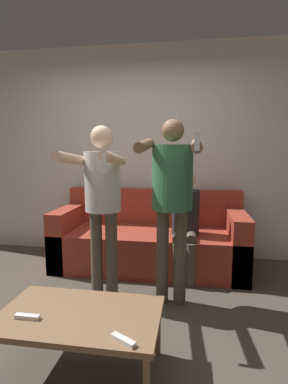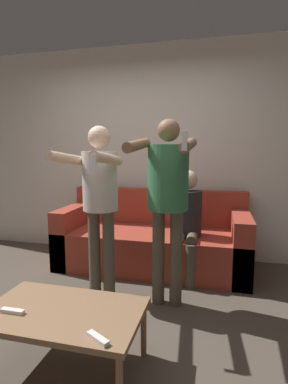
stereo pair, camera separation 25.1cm
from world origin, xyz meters
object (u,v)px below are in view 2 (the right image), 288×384
object	(u,v)px
remote_far	(12,311)
remote_near	(98,338)
person_seated	(187,219)
couch	(153,241)
person_standing_right	(168,189)
coffee_table	(63,316)
person_standing_left	(99,192)

from	to	relation	value
remote_far	remote_near	bearing A→B (deg)	-11.34
person_seated	couch	bearing A→B (deg)	153.45
person_standing_right	coffee_table	size ratio (longest dim) A/B	1.68
person_standing_left	remote_near	world-z (taller)	person_standing_left
person_standing_left	coffee_table	bearing A→B (deg)	-81.82
coffee_table	couch	bearing A→B (deg)	84.52
person_standing_left	coffee_table	size ratio (longest dim) A/B	1.63
person_standing_left	remote_far	world-z (taller)	person_standing_left
couch	remote_near	world-z (taller)	couch
couch	remote_near	size ratio (longest dim) A/B	14.78
person_standing_left	remote_far	size ratio (longest dim) A/B	10.65
couch	person_seated	bearing A→B (deg)	-26.55
couch	remote_far	world-z (taller)	couch
remote_far	coffee_table	bearing A→B (deg)	20.89
person_standing_right	remote_far	bearing A→B (deg)	-125.76
remote_near	remote_far	bearing A→B (deg)	168.66
person_standing_left	remote_near	distance (m)	1.40
couch	person_standing_left	world-z (taller)	person_standing_left
remote_far	person_standing_left	bearing A→B (deg)	82.44
person_standing_left	person_seated	size ratio (longest dim) A/B	1.37
couch	coffee_table	distance (m)	1.84
remote_near	remote_far	size ratio (longest dim) A/B	0.99
person_standing_right	remote_near	size ratio (longest dim) A/B	11.11
remote_near	couch	bearing A→B (deg)	94.22
couch	person_seated	size ratio (longest dim) A/B	1.87
remote_far	person_standing_right	bearing A→B (deg)	54.24
couch	remote_near	distance (m)	2.06
couch	person_standing_right	size ratio (longest dim) A/B	1.33
person_standing_left	remote_near	size ratio (longest dim) A/B	10.81
person_standing_right	remote_far	distance (m)	1.46
person_standing_right	coffee_table	xyz separation A→B (m)	(-0.49, -0.96, -0.68)
person_standing_left	person_standing_right	xyz separation A→B (m)	(0.63, 0.00, 0.05)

